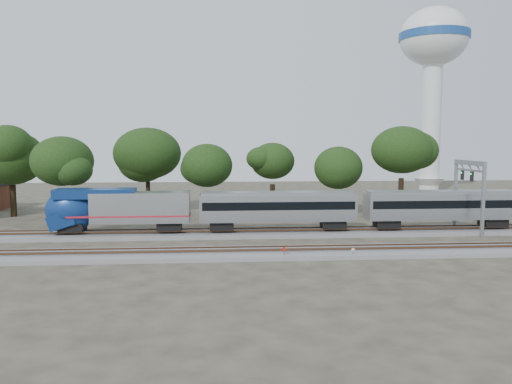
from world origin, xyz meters
TOP-DOWN VIEW (x-y plane):
  - ground at (0.00, 0.00)m, footprint 160.00×160.00m
  - track_far at (0.00, 6.00)m, footprint 160.00×5.00m
  - track_near at (0.00, -4.00)m, footprint 160.00×5.00m
  - switch_stand_red at (5.76, -5.70)m, footprint 0.34×0.16m
  - switch_stand_white at (11.97, -5.82)m, footprint 0.30×0.06m
  - switch_lever at (5.80, -5.26)m, footprint 0.57×0.43m
  - water_tower at (39.51, 42.37)m, footprint 12.59×12.59m
  - signal_gantry at (28.54, 6.00)m, footprint 0.58×6.81m
  - tree_1 at (-28.59, 22.13)m, footprint 8.32×8.32m
  - tree_2 at (-19.22, 14.03)m, footprint 8.15×8.15m
  - tree_3 at (-10.19, 23.15)m, footprint 8.86×8.86m
  - tree_4 at (-1.54, 16.29)m, footprint 7.42×7.42m
  - tree_5 at (7.92, 24.70)m, footprint 7.66×7.66m
  - tree_6 at (16.41, 18.79)m, footprint 6.91×6.91m
  - tree_7 at (27.23, 23.85)m, footprint 9.31×9.31m

SIDE VIEW (x-z plane):
  - ground at x=0.00m, z-range 0.00..0.00m
  - switch_lever at x=5.80m, z-range 0.00..0.30m
  - track_far at x=0.00m, z-range -0.16..0.57m
  - track_near at x=0.00m, z-range -0.16..0.57m
  - switch_stand_white at x=11.97m, z-range 0.13..1.07m
  - switch_stand_red at x=5.76m, z-range 0.15..1.27m
  - signal_gantry at x=28.54m, z-range 1.89..10.17m
  - tree_6 at x=16.41m, z-range 1.90..11.64m
  - tree_4 at x=-1.54m, z-range 2.05..12.51m
  - tree_5 at x=7.92m, z-range 2.12..12.91m
  - tree_2 at x=-19.22m, z-range 2.25..13.74m
  - tree_1 at x=-28.59m, z-range 2.30..14.04m
  - tree_3 at x=-10.19m, z-range 2.46..14.95m
  - tree_7 at x=27.23m, z-range 2.58..15.71m
  - water_tower at x=39.51m, z-range 8.40..43.26m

